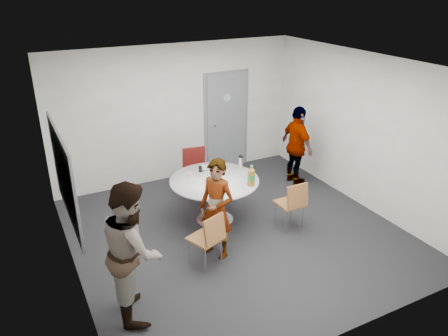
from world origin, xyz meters
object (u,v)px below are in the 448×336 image
whiteboard (64,176)px  person_right (297,146)px  chair_near_left (209,236)px  table (217,185)px  person_main (217,209)px  person_left (133,250)px  chair_far (196,167)px  chair_near_right (293,201)px  door (226,122)px

whiteboard → person_right: (4.41, 0.91, -0.66)m
whiteboard → chair_near_left: (1.68, -0.82, -0.93)m
table → person_right: (2.06, 0.61, 0.12)m
table → chair_near_left: (-0.67, -1.12, -0.15)m
chair_near_left → person_main: (0.24, 0.23, 0.25)m
person_left → person_right: (3.90, 2.12, -0.09)m
chair_far → person_left: size_ratio=0.54×
table → chair_near_right: table is taller
door → table: door is taller
door → person_left: size_ratio=1.21×
table → person_right: 2.15m
door → person_main: size_ratio=1.39×
table → chair_far: size_ratio=1.57×
chair_near_left → person_right: person_right is taller
door → chair_near_left: size_ratio=2.50×
chair_far → person_main: person_main is taller
chair_near_right → chair_far: 2.05m
chair_near_right → person_main: person_main is taller
chair_far → person_left: person_left is taller
door → chair_near_left: door is taller
person_left → whiteboard: bearing=31.5°
whiteboard → person_left: size_ratio=1.08×
table → door: bearing=58.7°
chair_far → person_main: 1.99m
table → chair_far: 1.03m
chair_near_left → person_main: size_ratio=0.56×
whiteboard → table: size_ratio=1.29×
chair_far → person_left: bearing=61.4°
door → person_left: bearing=-131.2°
whiteboard → chair_near_left: 2.09m
table → person_right: size_ratio=0.93×
person_left → person_main: bearing=-57.9°
door → chair_far: 1.55m
whiteboard → person_main: whiteboard is taller
chair_near_right → person_left: bearing=-166.7°
whiteboard → person_left: bearing=-67.0°
person_main → person_left: (-1.41, -0.62, 0.12)m
person_main → person_right: person_right is taller
chair_far → person_right: 2.04m
chair_near_right → chair_far: (-0.90, 1.83, 0.06)m
whiteboard → chair_far: (2.42, 1.33, -0.87)m
door → person_right: door is taller
whiteboard → table: bearing=7.2°
chair_far → person_main: bearing=83.7°
table → chair_near_right: bearing=-39.6°
whiteboard → person_right: 4.55m
chair_near_right → person_main: bearing=-177.4°
chair_near_right → person_right: 1.81m
person_main → chair_far: bearing=136.4°
person_main → person_right: (2.49, 1.50, 0.03)m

